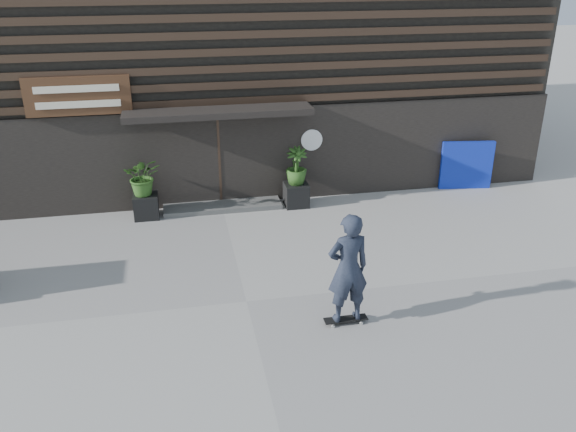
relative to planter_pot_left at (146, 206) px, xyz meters
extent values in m
plane|color=#9D9A95|center=(1.90, -4.40, -0.30)|extent=(80.00, 80.00, 0.00)
cube|color=#4A4A47|center=(1.90, 0.20, -0.24)|extent=(3.00, 0.80, 0.12)
cube|color=black|center=(0.00, 0.00, 0.00)|extent=(0.60, 0.60, 0.60)
imported|color=#2D591E|center=(0.00, 0.00, 0.78)|extent=(0.86, 0.75, 0.96)
cube|color=black|center=(3.80, 0.00, 0.00)|extent=(0.60, 0.60, 0.60)
imported|color=#2D591E|center=(3.80, 0.00, 0.78)|extent=(0.54, 0.54, 0.96)
cube|color=#0C1FA4|center=(8.66, 0.30, 0.37)|extent=(1.44, 0.33, 1.34)
cube|color=black|center=(1.90, 5.60, 3.70)|extent=(18.00, 10.00, 8.00)
cube|color=black|center=(1.90, 0.54, 0.95)|extent=(18.00, 0.12, 2.50)
cube|color=#38281E|center=(1.90, 0.48, 2.40)|extent=(17.60, 0.08, 0.18)
cube|color=#38281E|center=(1.90, 0.48, 2.79)|extent=(17.60, 0.08, 0.18)
cube|color=#38281E|center=(1.90, 0.48, 3.18)|extent=(17.60, 0.08, 0.18)
cube|color=#38281E|center=(1.90, 0.48, 3.58)|extent=(17.60, 0.08, 0.18)
cube|color=#38281E|center=(1.90, 0.48, 3.97)|extent=(17.60, 0.08, 0.18)
cube|color=#38281E|center=(1.90, 0.48, 4.36)|extent=(17.60, 0.08, 0.18)
cube|color=#38281E|center=(1.90, 0.48, 4.75)|extent=(17.60, 0.08, 0.18)
cube|color=black|center=(1.90, 0.10, 2.25)|extent=(4.50, 1.00, 0.15)
cube|color=black|center=(1.90, 0.70, 0.85)|extent=(2.40, 0.30, 2.30)
cube|color=#38281E|center=(1.90, 0.52, 0.85)|extent=(0.06, 0.10, 2.30)
cube|color=#472B19|center=(-1.30, 0.40, 2.70)|extent=(2.40, 0.10, 0.90)
cube|color=beige|center=(-1.30, 0.33, 2.88)|extent=(1.90, 0.02, 0.16)
cube|color=beige|center=(-1.30, 0.33, 2.52)|extent=(1.90, 0.02, 0.16)
cylinder|color=white|center=(4.30, 0.46, 1.30)|extent=(0.56, 0.03, 0.56)
cube|color=black|center=(3.54, -5.46, -0.21)|extent=(0.78, 0.20, 0.02)
cylinder|color=#B0B0AB|center=(3.28, -5.56, -0.27)|extent=(0.06, 0.03, 0.06)
cylinder|color=beige|center=(3.28, -5.36, -0.27)|extent=(0.06, 0.03, 0.06)
cylinder|color=#AFAFAA|center=(3.80, -5.56, -0.27)|extent=(0.06, 0.03, 0.06)
cylinder|color=#B0B0AB|center=(3.80, -5.36, -0.27)|extent=(0.06, 0.03, 0.06)
imported|color=#1A2130|center=(3.54, -5.46, 0.81)|extent=(0.78, 0.55, 2.03)
camera|label=1|loc=(0.76, -14.09, 5.78)|focal=37.45mm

